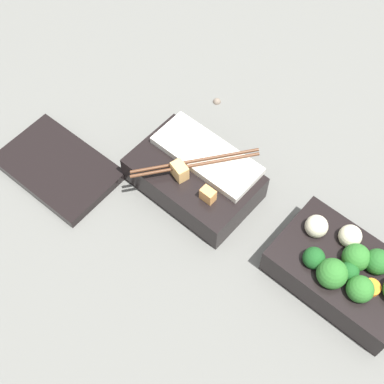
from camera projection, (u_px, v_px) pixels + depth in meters
name	position (u px, v px, depth m)	size (l,w,h in m)	color
ground_plane	(260.00, 236.00, 0.83)	(3.00, 3.00, 0.00)	slate
bento_tray_vegetable	(345.00, 271.00, 0.76)	(0.20, 0.13, 0.08)	black
bento_tray_rice	(197.00, 175.00, 0.85)	(0.20, 0.17, 0.08)	black
bento_lid	(58.00, 168.00, 0.89)	(0.20, 0.12, 0.02)	black
pebble_0	(217.00, 101.00, 0.97)	(0.01, 0.01, 0.01)	#7A6B5B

